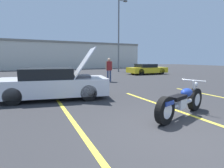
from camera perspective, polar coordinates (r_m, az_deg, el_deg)
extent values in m
plane|color=#2D2D30|center=(4.04, 22.43, -16.01)|extent=(80.00, 80.00, 0.00)
cube|color=yellow|center=(4.57, -12.05, -12.66)|extent=(0.12, 5.72, 0.01)
cube|color=yellow|center=(6.10, 18.83, -7.60)|extent=(0.12, 5.72, 0.01)
cube|color=beige|center=(30.27, -20.44, 8.75)|extent=(32.00, 4.00, 4.40)
cube|color=gray|center=(30.38, -20.64, 12.62)|extent=(32.00, 4.20, 0.30)
cylinder|color=slate|center=(22.54, 2.17, 15.31)|extent=(0.18, 0.18, 8.85)
cylinder|color=slate|center=(23.66, 3.31, 25.56)|extent=(0.90, 0.10, 0.10)
cube|color=#4C4C51|center=(23.87, 4.35, 25.40)|extent=(0.44, 0.28, 0.16)
cylinder|color=black|center=(6.12, 25.42, -4.54)|extent=(0.72, 0.36, 0.71)
cylinder|color=black|center=(4.54, 16.90, -8.32)|extent=(0.72, 0.36, 0.71)
cylinder|color=silver|center=(6.12, 25.42, -4.54)|extent=(0.42, 0.28, 0.39)
cylinder|color=silver|center=(4.54, 16.90, -8.32)|extent=(0.42, 0.28, 0.39)
cylinder|color=silver|center=(5.31, 21.82, -5.98)|extent=(1.49, 0.57, 0.12)
cube|color=silver|center=(5.18, 21.20, -5.83)|extent=(0.42, 0.34, 0.28)
ellipsoid|color=navy|center=(5.49, 23.18, -2.61)|extent=(0.57, 0.42, 0.26)
cube|color=black|center=(5.03, 20.63, -4.13)|extent=(0.66, 0.43, 0.10)
cube|color=navy|center=(4.53, 17.29, -5.84)|extent=(0.44, 0.33, 0.10)
cylinder|color=silver|center=(5.98, 25.29, -1.65)|extent=(0.31, 0.16, 0.63)
cylinder|color=silver|center=(5.84, 25.07, 1.06)|extent=(0.24, 0.68, 0.04)
sphere|color=silver|center=(6.00, 25.54, -0.15)|extent=(0.16, 0.16, 0.16)
cylinder|color=silver|center=(5.02, 18.65, -7.33)|extent=(1.14, 0.44, 0.09)
cube|color=silver|center=(7.52, -18.46, -0.71)|extent=(4.52, 2.51, 0.67)
cube|color=black|center=(7.48, -19.95, 3.33)|extent=(2.18, 1.89, 0.41)
cylinder|color=black|center=(6.84, -7.67, -2.85)|extent=(0.66, 0.34, 0.63)
cylinder|color=black|center=(8.31, -8.92, -0.92)|extent=(0.66, 0.34, 0.63)
cylinder|color=black|center=(7.04, -29.62, -3.54)|extent=(0.66, 0.34, 0.63)
cylinder|color=black|center=(8.48, -27.02, -1.54)|extent=(0.66, 0.34, 0.63)
cube|color=silver|center=(7.45, -9.35, 6.84)|extent=(1.18, 1.73, 1.25)
cube|color=#4C4C51|center=(7.49, -9.57, 1.84)|extent=(0.77, 1.05, 0.28)
cube|color=yellow|center=(19.23, 11.34, 4.54)|extent=(4.20, 2.02, 0.56)
cube|color=black|center=(19.11, 10.97, 5.91)|extent=(1.92, 1.75, 0.36)
cylinder|color=black|center=(19.35, 15.86, 4.02)|extent=(0.66, 0.24, 0.65)
cylinder|color=black|center=(20.65, 12.96, 4.36)|extent=(0.66, 0.24, 0.65)
cylinder|color=black|center=(17.84, 9.45, 3.89)|extent=(0.66, 0.24, 0.65)
cylinder|color=black|center=(19.24, 6.78, 4.25)|extent=(0.66, 0.24, 0.65)
cylinder|color=#38476B|center=(12.53, -1.38, 2.62)|extent=(0.12, 0.12, 0.81)
cylinder|color=#38476B|center=(12.62, -0.55, 2.66)|extent=(0.12, 0.12, 0.81)
cube|color=maroon|center=(12.53, -0.97, 5.95)|extent=(0.36, 0.20, 0.64)
cylinder|color=tan|center=(12.43, -1.90, 6.08)|extent=(0.08, 0.08, 0.58)
cylinder|color=tan|center=(12.62, -0.06, 6.11)|extent=(0.08, 0.08, 0.58)
sphere|color=tan|center=(12.52, -0.98, 7.92)|extent=(0.22, 0.22, 0.22)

